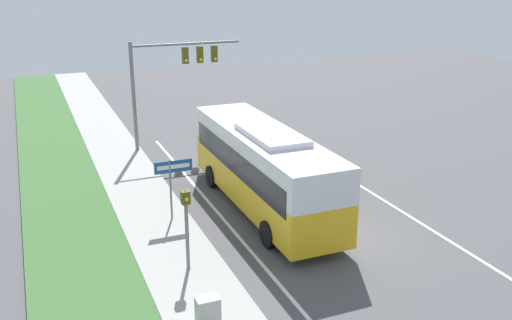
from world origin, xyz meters
The scene contains 10 objects.
ground_plane centered at (0.00, 0.00, 0.00)m, with size 80.00×80.00×0.00m, color #4C4C4F.
sidewalk centered at (-6.20, 0.00, 0.06)m, with size 2.80×80.00×0.12m.
grass_verge centered at (-9.40, 0.00, 0.05)m, with size 3.60×80.00×0.10m.
lane_divider_near centered at (-3.60, 0.00, 0.00)m, with size 0.14×30.00×0.01m.
lane_divider_far centered at (3.60, 0.00, 0.00)m, with size 0.14×30.00×0.01m.
bus centered at (-1.66, 3.45, 1.97)m, with size 2.72×10.59×3.61m.
signal_gantry centered at (-2.89, 13.34, 4.45)m, with size 6.15×0.41×6.05m.
pedestrian_signal centered at (-6.08, -0.45, 1.99)m, with size 0.28×0.34×2.91m.
street_sign centered at (-5.48, 3.71, 1.90)m, with size 1.53×0.08×2.60m.
utility_cabinet centered at (-6.47, -3.85, 0.58)m, with size 0.65×0.45×0.92m.
Camera 1 is at (-10.47, -17.04, 9.72)m, focal length 40.00 mm.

